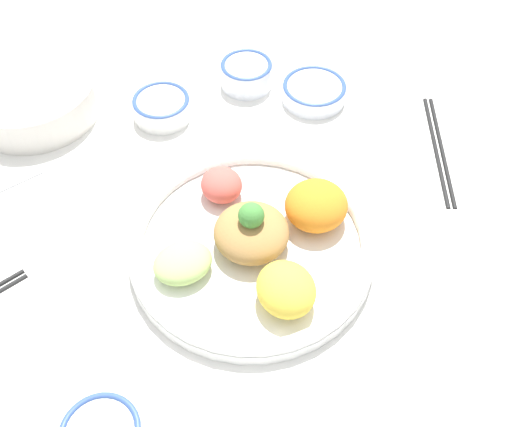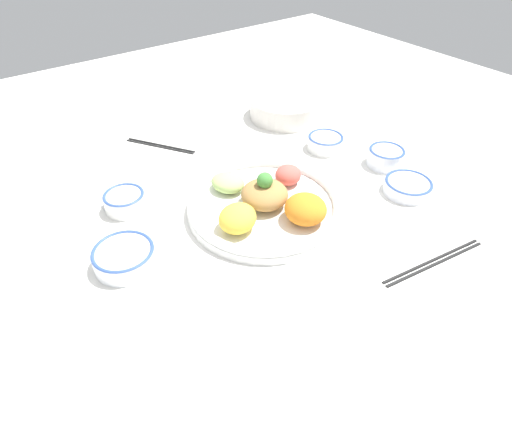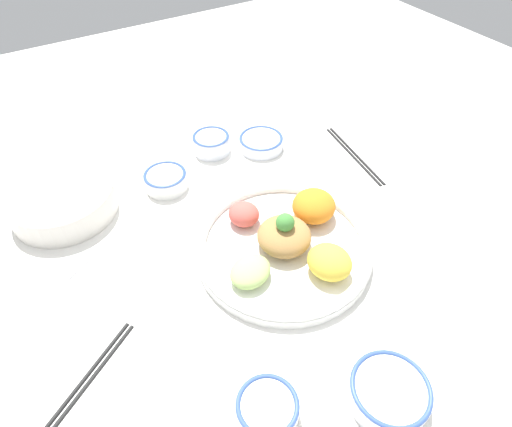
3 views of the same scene
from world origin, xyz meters
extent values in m
plane|color=white|center=(0.00, 0.00, 0.00)|extent=(2.40, 2.40, 0.00)
cylinder|color=white|center=(0.01, 0.03, 0.01)|extent=(0.34, 0.34, 0.02)
torus|color=white|center=(0.01, 0.03, 0.03)|extent=(0.34, 0.34, 0.02)
ellipsoid|color=#B7DB7A|center=(0.11, 0.07, 0.04)|extent=(0.10, 0.09, 0.04)
ellipsoid|color=yellow|center=(-0.02, 0.13, 0.05)|extent=(0.10, 0.10, 0.06)
ellipsoid|color=orange|center=(-0.08, 0.00, 0.05)|extent=(0.11, 0.11, 0.06)
ellipsoid|color=#E55B51|center=(0.04, -0.06, 0.04)|extent=(0.08, 0.08, 0.04)
ellipsoid|color=#AD7F47|center=(0.01, 0.03, 0.05)|extent=(0.10, 0.10, 0.05)
sphere|color=#478E3D|center=(0.01, 0.03, 0.08)|extent=(0.04, 0.04, 0.04)
cylinder|color=white|center=(0.13, -0.27, 0.02)|extent=(0.10, 0.10, 0.04)
torus|color=#38569E|center=(0.13, -0.27, 0.04)|extent=(0.10, 0.10, 0.01)
cylinder|color=maroon|center=(0.13, -0.27, 0.03)|extent=(0.08, 0.08, 0.00)
cylinder|color=white|center=(-0.02, -0.33, 0.02)|extent=(0.09, 0.09, 0.04)
torus|color=#38569E|center=(-0.02, -0.33, 0.04)|extent=(0.09, 0.09, 0.01)
cylinder|color=#5B3319|center=(-0.02, -0.33, 0.04)|extent=(0.07, 0.07, 0.00)
cylinder|color=white|center=(-0.13, -0.28, 0.01)|extent=(0.11, 0.11, 0.03)
torus|color=#38569E|center=(-0.13, -0.28, 0.03)|extent=(0.11, 0.11, 0.01)
cylinder|color=white|center=(-0.13, -0.28, 0.03)|extent=(0.09, 0.09, 0.00)
cylinder|color=silver|center=(0.35, -0.31, 0.03)|extent=(0.22, 0.22, 0.06)
ellipsoid|color=#E0705B|center=(0.35, -0.31, 0.05)|extent=(0.19, 0.19, 0.02)
cylinder|color=black|center=(-0.32, -0.13, 0.00)|extent=(0.04, 0.25, 0.01)
cylinder|color=black|center=(-0.31, -0.13, 0.00)|extent=(0.04, 0.25, 0.01)
cube|color=silver|center=(0.36, -0.14, 0.00)|extent=(0.07, 0.05, 0.01)
camera|label=1|loc=(0.06, 0.52, 0.69)|focal=42.00mm
camera|label=2|loc=(-0.58, 0.50, 0.60)|focal=30.00mm
camera|label=3|loc=(0.34, 0.47, 0.65)|focal=30.00mm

